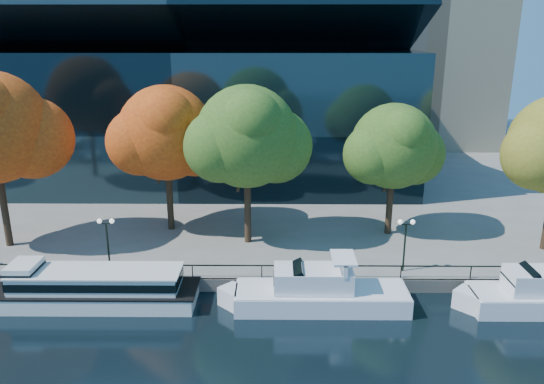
{
  "coord_description": "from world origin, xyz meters",
  "views": [
    {
      "loc": [
        6.03,
        -31.46,
        18.16
      ],
      "look_at": [
        5.69,
        8.0,
        6.01
      ],
      "focal_mm": 35.0,
      "sensor_mm": 36.0,
      "label": 1
    }
  ],
  "objects_px": {
    "tree_2": "(168,135)",
    "cruiser_far": "(540,294)",
    "tour_boat": "(84,287)",
    "tree_4": "(395,148)",
    "lamp_2": "(406,233)",
    "cruiser_near": "(314,292)",
    "tree_3": "(249,139)",
    "lamp_1": "(107,232)"
  },
  "relations": [
    {
      "from": "cruiser_far",
      "to": "lamp_1",
      "type": "relative_size",
      "value": 2.8
    },
    {
      "from": "tour_boat",
      "to": "tree_4",
      "type": "bearing_deg",
      "value": 25.26
    },
    {
      "from": "lamp_2",
      "to": "tree_4",
      "type": "bearing_deg",
      "value": 85.82
    },
    {
      "from": "tree_2",
      "to": "tree_3",
      "type": "xyz_separation_m",
      "value": [
        7.05,
        -2.94,
        0.28
      ]
    },
    {
      "from": "tour_boat",
      "to": "cruiser_near",
      "type": "height_order",
      "value": "cruiser_near"
    },
    {
      "from": "tree_3",
      "to": "lamp_1",
      "type": "relative_size",
      "value": 3.25
    },
    {
      "from": "cruiser_far",
      "to": "lamp_1",
      "type": "bearing_deg",
      "value": 172.61
    },
    {
      "from": "cruiser_near",
      "to": "tree_4",
      "type": "height_order",
      "value": "tree_4"
    },
    {
      "from": "tree_2",
      "to": "tree_4",
      "type": "height_order",
      "value": "tree_2"
    },
    {
      "from": "tour_boat",
      "to": "lamp_1",
      "type": "height_order",
      "value": "lamp_1"
    },
    {
      "from": "cruiser_near",
      "to": "lamp_1",
      "type": "height_order",
      "value": "lamp_1"
    },
    {
      "from": "cruiser_near",
      "to": "cruiser_far",
      "type": "distance_m",
      "value": 15.14
    },
    {
      "from": "tour_boat",
      "to": "tree_3",
      "type": "distance_m",
      "value": 16.43
    },
    {
      "from": "tree_3",
      "to": "lamp_2",
      "type": "relative_size",
      "value": 3.25
    },
    {
      "from": "cruiser_near",
      "to": "lamp_2",
      "type": "bearing_deg",
      "value": 28.31
    },
    {
      "from": "cruiser_near",
      "to": "tree_4",
      "type": "xyz_separation_m",
      "value": [
        7.41,
        11.26,
        7.46
      ]
    },
    {
      "from": "tree_2",
      "to": "lamp_1",
      "type": "relative_size",
      "value": 3.17
    },
    {
      "from": "cruiser_far",
      "to": "tree_2",
      "type": "bearing_deg",
      "value": 155.39
    },
    {
      "from": "cruiser_near",
      "to": "lamp_2",
      "type": "distance_m",
      "value": 8.28
    },
    {
      "from": "tree_3",
      "to": "tour_boat",
      "type": "bearing_deg",
      "value": -141.09
    },
    {
      "from": "lamp_1",
      "to": "lamp_2",
      "type": "height_order",
      "value": "same"
    },
    {
      "from": "cruiser_far",
      "to": "tree_3",
      "type": "xyz_separation_m",
      "value": [
        -19.9,
        9.4,
        8.64
      ]
    },
    {
      "from": "tour_boat",
      "to": "tree_2",
      "type": "relative_size",
      "value": 1.25
    },
    {
      "from": "cruiser_near",
      "to": "lamp_2",
      "type": "xyz_separation_m",
      "value": [
        6.86,
        3.69,
        2.82
      ]
    },
    {
      "from": "tree_2",
      "to": "tree_3",
      "type": "bearing_deg",
      "value": -22.66
    },
    {
      "from": "cruiser_near",
      "to": "cruiser_far",
      "type": "height_order",
      "value": "cruiser_near"
    },
    {
      "from": "tour_boat",
      "to": "cruiser_near",
      "type": "relative_size",
      "value": 1.24
    },
    {
      "from": "tree_2",
      "to": "lamp_2",
      "type": "relative_size",
      "value": 3.17
    },
    {
      "from": "tree_2",
      "to": "tree_3",
      "type": "distance_m",
      "value": 7.64
    },
    {
      "from": "cruiser_far",
      "to": "tree_4",
      "type": "xyz_separation_m",
      "value": [
        -7.73,
        11.47,
        7.46
      ]
    },
    {
      "from": "tour_boat",
      "to": "cruiser_far",
      "type": "relative_size",
      "value": 1.42
    },
    {
      "from": "tree_4",
      "to": "lamp_2",
      "type": "distance_m",
      "value": 8.9
    },
    {
      "from": "tour_boat",
      "to": "tree_2",
      "type": "height_order",
      "value": "tree_2"
    },
    {
      "from": "cruiser_far",
      "to": "lamp_2",
      "type": "distance_m",
      "value": 9.58
    },
    {
      "from": "tree_4",
      "to": "lamp_1",
      "type": "xyz_separation_m",
      "value": [
        -22.35,
        -7.57,
        -4.64
      ]
    },
    {
      "from": "tree_3",
      "to": "tree_2",
      "type": "bearing_deg",
      "value": 157.34
    },
    {
      "from": "tree_2",
      "to": "lamp_1",
      "type": "bearing_deg",
      "value": -110.36
    },
    {
      "from": "tree_2",
      "to": "cruiser_far",
      "type": "bearing_deg",
      "value": -24.61
    },
    {
      "from": "cruiser_far",
      "to": "tree_3",
      "type": "relative_size",
      "value": 0.86
    },
    {
      "from": "tour_boat",
      "to": "lamp_2",
      "type": "height_order",
      "value": "lamp_2"
    },
    {
      "from": "cruiser_near",
      "to": "lamp_2",
      "type": "relative_size",
      "value": 3.21
    },
    {
      "from": "tour_boat",
      "to": "lamp_2",
      "type": "distance_m",
      "value": 22.95
    }
  ]
}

